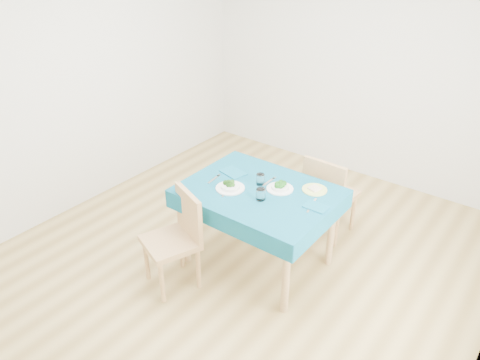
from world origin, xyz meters
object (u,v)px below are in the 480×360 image
Objects in this scene: chair_near at (169,234)px; bowl_far at (280,186)px; table at (258,228)px; bowl_near at (230,185)px; chair_far at (332,185)px; side_plate at (315,190)px.

chair_near is 4.51× the size of bowl_far.
bowl_near is (-0.21, -0.13, 0.42)m from table.
side_plate is (0.09, -0.54, 0.23)m from chair_far.
bowl_far reaches higher than table.
chair_far is at bearing 71.27° from table.
bowl_near is (0.21, 0.54, 0.29)m from chair_near.
chair_far reaches higher than bowl_near.
chair_far is (0.69, 1.48, 0.02)m from chair_near.
chair_far is 1.10m from bowl_near.
side_plate is at bearing 35.20° from bowl_near.
bowl_near is at bearing 90.22° from chair_near.
table is 5.55× the size of bowl_far.
chair_near is at bearing -129.64° from side_plate.
table is 0.88m from chair_far.
bowl_near is at bearing -148.50° from table.
chair_far is 4.70× the size of bowl_far.
table is 0.60m from side_plate.
table is 0.79m from chair_near.
bowl_far is 1.07× the size of side_plate.
chair_near is 0.64m from bowl_near.
side_plate is (0.24, 0.16, -0.03)m from bowl_far.
chair_far is at bearing 78.12° from bowl_far.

